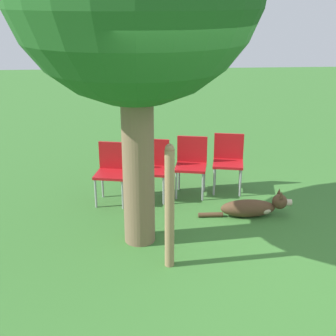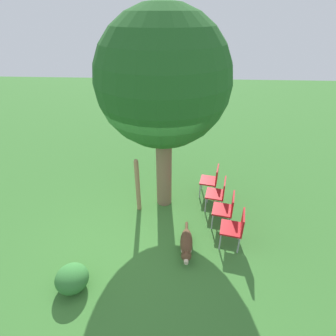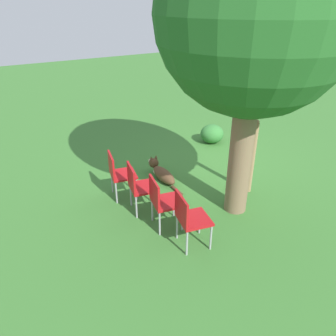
{
  "view_description": "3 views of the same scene",
  "coord_description": "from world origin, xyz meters",
  "px_view_note": "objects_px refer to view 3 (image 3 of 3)",
  "views": [
    {
      "loc": [
        -4.5,
        1.08,
        2.74
      ],
      "look_at": [
        1.35,
        0.68,
        0.6
      ],
      "focal_mm": 50.0,
      "sensor_mm": 36.0,
      "label": 1
    },
    {
      "loc": [
        0.89,
        -4.16,
        4.15
      ],
      "look_at": [
        0.59,
        1.01,
        1.03
      ],
      "focal_mm": 28.0,
      "sensor_mm": 36.0,
      "label": 2
    },
    {
      "loc": [
        3.82,
        4.45,
        3.18
      ],
      "look_at": [
        1.02,
        -0.25,
        0.32
      ],
      "focal_mm": 35.0,
      "sensor_mm": 36.0,
      "label": 3
    }
  ],
  "objects_px": {
    "oak_tree": "(256,16)",
    "red_chair_1": "(139,185)",
    "red_chair_0": "(119,172)",
    "fence_post": "(252,157)",
    "red_chair_3": "(189,217)",
    "red_chair_2": "(162,199)",
    "dog": "(162,173)"
  },
  "relations": [
    {
      "from": "red_chair_2",
      "to": "red_chair_3",
      "type": "bearing_deg",
      "value": -67.81
    },
    {
      "from": "fence_post",
      "to": "red_chair_0",
      "type": "xyz_separation_m",
      "value": [
        2.1,
        -1.03,
        -0.2
      ]
    },
    {
      "from": "fence_post",
      "to": "red_chair_3",
      "type": "distance_m",
      "value": 1.91
    },
    {
      "from": "fence_post",
      "to": "red_chair_0",
      "type": "bearing_deg",
      "value": -26.13
    },
    {
      "from": "fence_post",
      "to": "dog",
      "type": "bearing_deg",
      "value": -46.64
    },
    {
      "from": "oak_tree",
      "to": "red_chair_1",
      "type": "xyz_separation_m",
      "value": [
        1.4,
        -0.78,
        -2.47
      ]
    },
    {
      "from": "fence_post",
      "to": "red_chair_1",
      "type": "relative_size",
      "value": 1.64
    },
    {
      "from": "red_chair_3",
      "to": "oak_tree",
      "type": "bearing_deg",
      "value": 28.19
    },
    {
      "from": "red_chair_0",
      "to": "red_chair_3",
      "type": "bearing_deg",
      "value": -67.81
    },
    {
      "from": "oak_tree",
      "to": "red_chair_3",
      "type": "xyz_separation_m",
      "value": [
        1.19,
        0.36,
        -2.47
      ]
    },
    {
      "from": "oak_tree",
      "to": "red_chair_0",
      "type": "relative_size",
      "value": 5.15
    },
    {
      "from": "fence_post",
      "to": "red_chair_2",
      "type": "bearing_deg",
      "value": 3.11
    },
    {
      "from": "fence_post",
      "to": "red_chair_2",
      "type": "xyz_separation_m",
      "value": [
        1.88,
        0.1,
        -0.2
      ]
    },
    {
      "from": "red_chair_0",
      "to": "red_chair_1",
      "type": "distance_m",
      "value": 0.58
    },
    {
      "from": "red_chair_2",
      "to": "red_chair_1",
      "type": "bearing_deg",
      "value": 112.19
    },
    {
      "from": "red_chair_1",
      "to": "red_chair_3",
      "type": "height_order",
      "value": "same"
    },
    {
      "from": "oak_tree",
      "to": "red_chair_3",
      "type": "height_order",
      "value": "oak_tree"
    },
    {
      "from": "red_chair_1",
      "to": "oak_tree",
      "type": "bearing_deg",
      "value": -17.44
    },
    {
      "from": "red_chair_0",
      "to": "red_chair_3",
      "type": "height_order",
      "value": "same"
    },
    {
      "from": "dog",
      "to": "red_chair_0",
      "type": "xyz_separation_m",
      "value": [
        0.96,
        0.18,
        0.37
      ]
    },
    {
      "from": "red_chair_1",
      "to": "red_chair_0",
      "type": "bearing_deg",
      "value": 112.19
    },
    {
      "from": "red_chair_0",
      "to": "oak_tree",
      "type": "bearing_deg",
      "value": -30.13
    },
    {
      "from": "red_chair_0",
      "to": "red_chair_2",
      "type": "distance_m",
      "value": 1.15
    },
    {
      "from": "red_chair_0",
      "to": "fence_post",
      "type": "bearing_deg",
      "value": -14.6
    },
    {
      "from": "oak_tree",
      "to": "red_chair_3",
      "type": "relative_size",
      "value": 5.15
    },
    {
      "from": "dog",
      "to": "red_chair_0",
      "type": "distance_m",
      "value": 1.04
    },
    {
      "from": "dog",
      "to": "red_chair_2",
      "type": "xyz_separation_m",
      "value": [
        0.74,
        1.31,
        0.37
      ]
    },
    {
      "from": "red_chair_0",
      "to": "red_chair_2",
      "type": "xyz_separation_m",
      "value": [
        -0.21,
        1.13,
        0.0
      ]
    },
    {
      "from": "red_chair_2",
      "to": "red_chair_3",
      "type": "height_order",
      "value": "same"
    },
    {
      "from": "red_chair_2",
      "to": "red_chair_3",
      "type": "xyz_separation_m",
      "value": [
        -0.11,
        0.57,
        0.0
      ]
    },
    {
      "from": "dog",
      "to": "red_chair_1",
      "type": "height_order",
      "value": "red_chair_1"
    },
    {
      "from": "dog",
      "to": "red_chair_3",
      "type": "bearing_deg",
      "value": 162.18
    }
  ]
}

